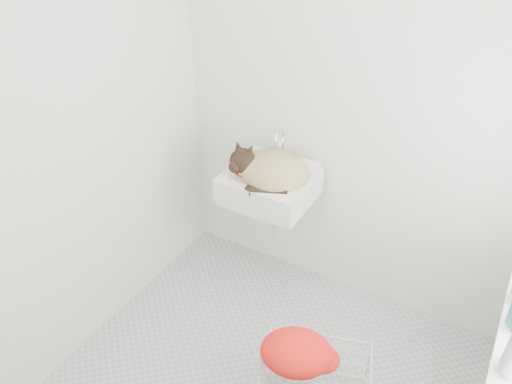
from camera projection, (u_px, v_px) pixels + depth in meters
The scene contains 8 objects.
back_wall at pixel (360, 109), 2.80m from camera, with size 2.20×0.02×2.50m, color white.
left_wall at pixel (74, 136), 2.53m from camera, with size 0.02×2.00×2.50m, color white.
sink at pixel (269, 175), 3.00m from camera, with size 0.50×0.44×0.20m, color white.
faucet at pixel (284, 141), 3.05m from camera, with size 0.18×0.13×0.18m, color silver, non-canonical shape.
cat at pixel (270, 170), 2.96m from camera, with size 0.47×0.40×0.28m.
wire_rack at pixel (315, 384), 2.62m from camera, with size 0.53×0.37×0.32m, color silver.
towel at pixel (296, 358), 2.52m from camera, with size 0.36×0.25×0.15m, color red.
bottle_a at pixel (511, 373), 1.84m from camera, with size 0.08×0.08×0.22m, color silver.
Camera 1 is at (0.81, -1.53, 2.39)m, focal length 36.31 mm.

